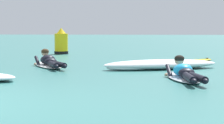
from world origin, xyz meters
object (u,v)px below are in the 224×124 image
Objects in this scene: drifting_surfboard at (195,60)px; channel_marker_buoy at (61,43)px; surfer_near at (184,74)px; surfer_far at (49,62)px.

drifting_surfboard is 6.47m from channel_marker_buoy.
channel_marker_buoy is at bearing 145.08° from drifting_surfboard.
surfer_near is at bearing -62.43° from channel_marker_buoy.
drifting_surfboard is 1.67× the size of channel_marker_buoy.
channel_marker_buoy reaches higher than surfer_far.
surfer_near is 5.47m from drifting_surfboard.
surfer_far is 2.26× the size of channel_marker_buoy.
surfer_far is at bearing -146.82° from drifting_surfboard.
surfer_near is 10.32m from channel_marker_buoy.
drifting_surfboard is at bearing 84.51° from surfer_near.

